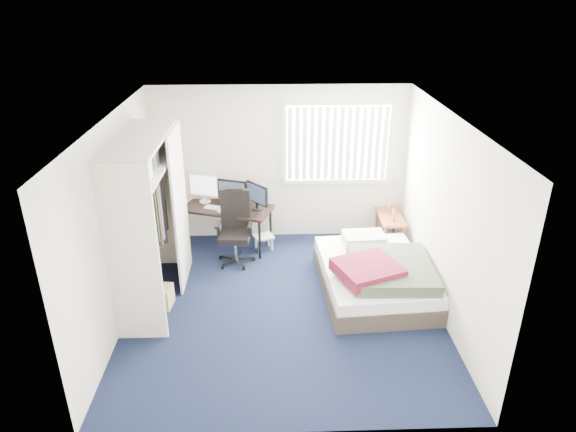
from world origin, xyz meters
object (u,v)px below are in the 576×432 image
(nightstand, at_px, (390,220))
(bed, at_px, (376,275))
(office_chair, at_px, (235,234))
(desk, at_px, (228,204))

(nightstand, distance_m, bed, 1.48)
(office_chair, height_order, bed, office_chair)
(desk, bearing_deg, bed, -35.15)
(desk, distance_m, office_chair, 0.59)
(office_chair, distance_m, bed, 2.19)
(office_chair, bearing_deg, desk, 104.64)
(nightstand, bearing_deg, desk, 178.24)
(desk, height_order, office_chair, office_chair)
(desk, distance_m, nightstand, 2.59)
(bed, bearing_deg, office_chair, 153.68)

